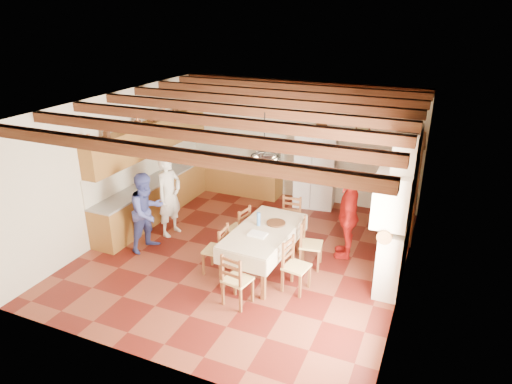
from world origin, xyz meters
TOP-DOWN VIEW (x-y plane):
  - floor at (0.00, 0.00)m, footprint 6.00×6.50m
  - ceiling at (0.00, 0.00)m, footprint 6.00×6.50m
  - wall_back at (0.00, 3.26)m, footprint 6.00×0.02m
  - wall_front at (0.00, -3.26)m, footprint 6.00×0.02m
  - wall_left at (-3.01, 0.00)m, footprint 0.02×6.50m
  - wall_right at (3.01, 0.00)m, footprint 0.02×6.50m
  - ceiling_beams at (0.00, 0.00)m, footprint 6.00×6.30m
  - lower_cabinets_left at (-2.70, 1.05)m, footprint 0.60×4.30m
  - lower_cabinets_back at (-1.55, 2.95)m, footprint 2.30×0.60m
  - countertop_left at (-2.70, 1.05)m, footprint 0.62×4.30m
  - countertop_back at (-1.55, 2.95)m, footprint 2.34×0.62m
  - backsplash_left at (-2.98, 1.05)m, footprint 0.03×4.30m
  - backsplash_back at (-1.55, 3.23)m, footprint 2.30×0.03m
  - upper_cabinets at (-2.83, 1.05)m, footprint 0.35×4.20m
  - fireplace at (2.72, 0.20)m, footprint 0.56×1.60m
  - wall_picture at (1.55, 3.23)m, footprint 0.34×0.03m
  - refrigerator at (0.55, 2.97)m, footprint 1.04×0.89m
  - hutch at (2.75, 2.14)m, footprint 0.57×1.22m
  - dining_table at (0.55, -0.39)m, footprint 1.07×1.97m
  - chandelier at (0.55, -0.39)m, footprint 0.47×0.47m
  - chair_left_near at (-0.23, -0.81)m, footprint 0.42×0.44m
  - chair_left_far at (-0.22, 0.12)m, footprint 0.47×0.48m
  - chair_right_near at (1.33, -0.78)m, footprint 0.46×0.48m
  - chair_right_far at (1.33, 0.07)m, footprint 0.46×0.47m
  - chair_end_near at (0.56, -1.54)m, footprint 0.49×0.47m
  - chair_end_far at (0.61, 0.88)m, footprint 0.45×0.43m
  - person_man at (-1.86, 0.18)m, footprint 0.52×0.70m
  - person_woman_blue at (-1.90, -0.56)m, footprint 0.79×0.92m
  - person_woman_red at (1.85, 0.76)m, footprint 0.58×1.08m
  - microwave at (-0.71, 2.95)m, footprint 0.60×0.44m
  - fridge_vase at (0.63, 2.97)m, footprint 0.32×0.32m

SIDE VIEW (x-z plane):
  - floor at x=0.00m, z-range -0.02..0.00m
  - lower_cabinets_left at x=-2.70m, z-range 0.00..0.86m
  - lower_cabinets_back at x=-1.55m, z-range 0.00..0.86m
  - chair_left_near at x=-0.23m, z-range 0.00..0.96m
  - chair_left_far at x=-0.22m, z-range 0.00..0.96m
  - chair_right_near at x=1.33m, z-range 0.00..0.96m
  - chair_right_far at x=1.33m, z-range 0.00..0.96m
  - chair_end_near at x=0.56m, z-range 0.00..0.96m
  - chair_end_far at x=0.61m, z-range 0.00..0.96m
  - dining_table at x=0.55m, z-range 0.34..1.18m
  - person_woman_blue at x=-1.90m, z-range 0.00..1.63m
  - person_woman_red at x=1.85m, z-range 0.00..1.76m
  - countertop_left at x=-2.70m, z-range 0.86..0.90m
  - countertop_back at x=-1.55m, z-range 0.86..0.90m
  - person_man at x=-1.86m, z-range 0.00..1.78m
  - refrigerator at x=0.55m, z-range 0.00..1.91m
  - microwave at x=-0.71m, z-range 0.90..1.21m
  - hutch at x=2.75m, z-range 0.00..2.16m
  - backsplash_left at x=-2.98m, z-range 0.90..1.50m
  - backsplash_back at x=-1.55m, z-range 0.90..1.50m
  - fireplace at x=2.72m, z-range 0.00..2.80m
  - wall_back at x=0.00m, z-range 0.00..3.00m
  - wall_front at x=0.00m, z-range 0.00..3.00m
  - wall_left at x=-3.01m, z-range 0.00..3.00m
  - wall_right at x=3.01m, z-range 0.00..3.00m
  - upper_cabinets at x=-2.83m, z-range 1.50..2.20m
  - wall_picture at x=1.55m, z-range 1.64..2.06m
  - fridge_vase at x=0.63m, z-range 1.91..2.20m
  - chandelier at x=0.55m, z-range 2.23..2.27m
  - ceiling_beams at x=0.00m, z-range 2.83..2.99m
  - ceiling at x=0.00m, z-range 3.00..3.02m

